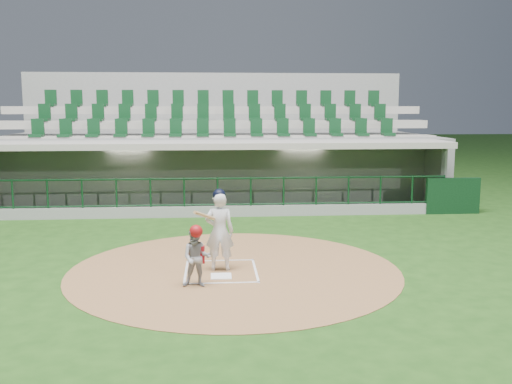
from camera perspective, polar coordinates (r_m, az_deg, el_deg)
ground at (r=12.74m, az=-3.55°, el=-7.58°), size 120.00×120.00×0.00m
dirt_circle at (r=12.55m, az=-2.16°, el=-7.79°), size 7.20×7.20×0.01m
home_plate at (r=12.06m, az=-3.50°, el=-8.40°), size 0.43×0.43×0.02m
batter_box_chalk at (r=12.45m, az=-3.53°, el=-7.89°), size 1.55×1.80×0.01m
dugout_structure at (r=20.23m, az=-3.46°, el=1.21°), size 16.40×3.70×3.00m
seating_deck at (r=23.24m, az=-3.99°, el=3.30°), size 17.00×6.72×5.15m
batter at (r=12.32m, az=-3.68°, el=-3.78°), size 0.87×0.88×1.79m
catcher at (r=11.31m, az=-5.98°, el=-6.41°), size 0.61×0.49×1.24m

